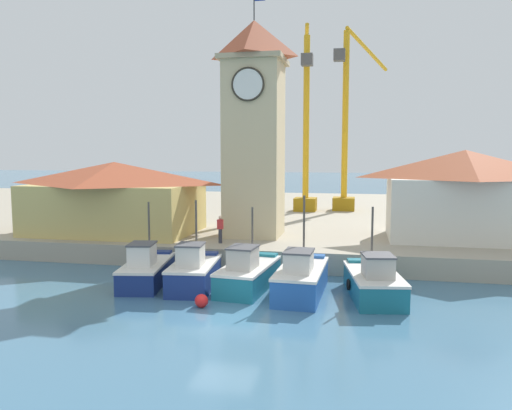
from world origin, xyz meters
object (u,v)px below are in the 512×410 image
at_px(clock_tower, 254,125).
at_px(dock_worker_near_tower, 220,229).
at_px(warehouse_left, 115,197).
at_px(fishing_boat_center, 374,282).
at_px(mooring_buoy, 201,301).
at_px(port_crane_far, 306,144).
at_px(port_crane_near, 347,140).
at_px(fishing_boat_mid_left, 301,278).
at_px(fishing_boat_left_inner, 248,273).
at_px(warehouse_right, 464,194).
at_px(fishing_boat_left_outer, 194,272).
at_px(fishing_boat_far_left, 146,269).

distance_m(clock_tower, dock_worker_near_tower, 7.12).
bearing_deg(warehouse_left, fishing_boat_center, -25.76).
height_order(clock_tower, mooring_buoy, clock_tower).
relative_size(fishing_boat_center, port_crane_far, 0.30).
bearing_deg(port_crane_near, fishing_boat_mid_left, -93.08).
distance_m(fishing_boat_center, dock_worker_near_tower, 10.42).
xyz_separation_m(warehouse_left, dock_worker_near_tower, (8.00, -2.52, -1.57)).
distance_m(fishing_boat_mid_left, port_crane_near, 25.76).
bearing_deg(clock_tower, fishing_boat_center, -49.82).
distance_m(fishing_boat_center, warehouse_left, 18.78).
height_order(fishing_boat_left_inner, warehouse_right, warehouse_right).
bearing_deg(fishing_boat_left_inner, mooring_buoy, -112.01).
xyz_separation_m(warehouse_left, port_crane_far, (11.16, 15.21, 3.71)).
bearing_deg(fishing_boat_left_outer, fishing_boat_mid_left, -1.00).
distance_m(fishing_boat_left_inner, warehouse_right, 15.05).
relative_size(fishing_boat_center, port_crane_near, 0.31).
bearing_deg(fishing_boat_far_left, fishing_boat_left_inner, 1.72).
bearing_deg(warehouse_right, fishing_boat_far_left, -150.38).
xyz_separation_m(fishing_boat_center, warehouse_right, (5.53, 9.59, 3.28)).
xyz_separation_m(warehouse_right, port_crane_far, (-11.08, 13.68, 3.30)).
bearing_deg(fishing_boat_far_left, warehouse_left, 125.80).
bearing_deg(clock_tower, fishing_boat_far_left, -113.51).
bearing_deg(warehouse_right, fishing_boat_left_inner, -140.93).
bearing_deg(fishing_boat_mid_left, warehouse_left, 148.60).
xyz_separation_m(port_crane_near, dock_worker_near_tower, (-6.79, -19.08, -5.69)).
height_order(fishing_boat_left_outer, dock_worker_near_tower, fishing_boat_left_outer).
xyz_separation_m(port_crane_far, mooring_buoy, (-1.63, -26.17, -7.03)).
relative_size(fishing_boat_left_inner, fishing_boat_mid_left, 0.97).
height_order(port_crane_near, mooring_buoy, port_crane_near).
xyz_separation_m(fishing_boat_mid_left, mooring_buoy, (-3.92, -2.75, -0.51)).
height_order(fishing_boat_far_left, mooring_buoy, fishing_boat_far_left).
bearing_deg(port_crane_far, clock_tower, -96.94).
distance_m(warehouse_left, dock_worker_near_tower, 8.53).
height_order(fishing_boat_far_left, warehouse_right, warehouse_right).
bearing_deg(warehouse_right, fishing_boat_left_outer, -145.41).
relative_size(warehouse_right, port_crane_near, 0.55).
bearing_deg(fishing_boat_center, warehouse_left, 154.24).
distance_m(fishing_boat_mid_left, warehouse_left, 16.01).
relative_size(fishing_boat_left_inner, mooring_buoy, 8.84).
height_order(fishing_boat_center, warehouse_left, warehouse_left).
bearing_deg(dock_worker_near_tower, port_crane_far, 79.87).
bearing_deg(fishing_boat_mid_left, fishing_boat_center, 2.63).
xyz_separation_m(clock_tower, mooring_buoy, (0.15, -11.58, -8.00)).
relative_size(fishing_boat_left_outer, mooring_buoy, 7.83).
height_order(fishing_boat_mid_left, dock_worker_near_tower, fishing_boat_mid_left).
relative_size(clock_tower, port_crane_near, 0.91).
height_order(fishing_boat_far_left, warehouse_left, warehouse_left).
bearing_deg(dock_worker_near_tower, fishing_boat_center, -32.47).
bearing_deg(fishing_boat_left_outer, fishing_boat_center, 0.40).
bearing_deg(fishing_boat_far_left, mooring_buoy, -38.64).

